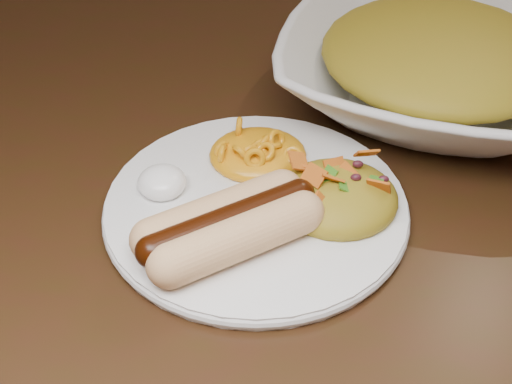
{
  "coord_description": "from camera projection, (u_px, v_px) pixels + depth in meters",
  "views": [
    {
      "loc": [
        0.09,
        -0.47,
        1.15
      ],
      "look_at": [
        0.09,
        -0.02,
        0.77
      ],
      "focal_mm": 50.0,
      "sensor_mm": 36.0,
      "label": 1
    }
  ],
  "objects": [
    {
      "name": "sour_cream",
      "position": [
        162.0,
        178.0,
        0.59
      ],
      "size": [
        0.05,
        0.05,
        0.02
      ],
      "primitive_type": "ellipsoid",
      "rotation": [
        0.0,
        0.0,
        -0.28
      ],
      "color": "white",
      "rests_on": "plate"
    },
    {
      "name": "mac_and_cheese",
      "position": [
        258.0,
        143.0,
        0.62
      ],
      "size": [
        0.09,
        0.08,
        0.03
      ],
      "primitive_type": "ellipsoid",
      "rotation": [
        0.0,
        0.0,
        0.0
      ],
      "color": "orange",
      "rests_on": "plate"
    },
    {
      "name": "serving_bowl",
      "position": [
        437.0,
        70.0,
        0.7
      ],
      "size": [
        0.39,
        0.39,
        0.07
      ],
      "primitive_type": "imported",
      "rotation": [
        0.0,
        0.0,
        -0.35
      ],
      "color": "silver",
      "rests_on": "table"
    },
    {
      "name": "bowl_filling",
      "position": [
        439.0,
        59.0,
        0.69
      ],
      "size": [
        0.28,
        0.28,
        0.06
      ],
      "primitive_type": "ellipsoid",
      "rotation": [
        0.0,
        0.0,
        0.26
      ],
      "color": "orange",
      "rests_on": "serving_bowl"
    },
    {
      "name": "plate",
      "position": [
        256.0,
        207.0,
        0.59
      ],
      "size": [
        0.29,
        0.29,
        0.01
      ],
      "primitive_type": "cylinder",
      "rotation": [
        0.0,
        0.0,
        0.2
      ],
      "color": "white",
      "rests_on": "table"
    },
    {
      "name": "taco_salad",
      "position": [
        338.0,
        188.0,
        0.57
      ],
      "size": [
        0.1,
        0.09,
        0.04
      ],
      "rotation": [
        0.0,
        0.0,
        0.36
      ],
      "color": "orange",
      "rests_on": "plate"
    },
    {
      "name": "table",
      "position": [
        163.0,
        270.0,
        0.67
      ],
      "size": [
        1.6,
        0.9,
        0.75
      ],
      "color": "black",
      "rests_on": "floor"
    },
    {
      "name": "hotdog",
      "position": [
        229.0,
        225.0,
        0.54
      ],
      "size": [
        0.12,
        0.12,
        0.03
      ],
      "rotation": [
        0.0,
        0.0,
        0.52
      ],
      "color": "#FAC18B",
      "rests_on": "plate"
    }
  ]
}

